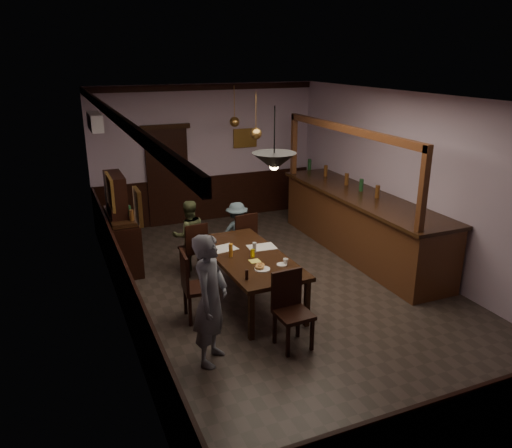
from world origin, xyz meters
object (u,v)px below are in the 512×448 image
pendant_iron (274,162)px  chair_side (193,283)px  sideboard (121,231)px  chair_near (291,306)px  coffee_cup (286,261)px  person_standing (210,300)px  soda_can (253,253)px  pendant_brass_mid (256,134)px  person_seated_left (189,235)px  dining_table (249,259)px  person_seated_right (237,232)px  bar_counter (360,222)px  chair_far_left (195,246)px  pendant_brass_far (235,122)px  chair_far_right (244,237)px

pendant_iron → chair_side: bearing=148.6°
sideboard → chair_near: bearing=-64.5°
chair_side → coffee_cup: (1.28, -0.30, 0.24)m
person_standing → soda_can: size_ratio=13.76×
sideboard → soda_can: bearing=-53.3°
chair_near → pendant_brass_mid: size_ratio=1.23×
person_standing → pendant_iron: 1.88m
pendant_brass_mid → person_standing: bearing=-122.3°
person_standing → person_seated_left: 2.87m
dining_table → sideboard: bearing=127.5°
person_seated_right → person_seated_left: bearing=5.2°
bar_counter → sideboard: bearing=165.9°
dining_table → chair_far_left: chair_far_left is taller
soda_can → coffee_cup: bearing=-52.8°
person_seated_right → pendant_brass_far: size_ratio=1.35×
sideboard → dining_table: bearing=-52.5°
dining_table → chair_far_left: 1.36m
chair_far_right → pendant_iron: 2.77m
person_seated_right → sideboard: 2.03m
pendant_iron → pendant_brass_far: bearing=76.6°
pendant_brass_mid → person_seated_right: bearing=170.4°
chair_far_left → chair_side: chair_side is taller
chair_side → soda_can: bearing=-77.8°
person_seated_left → sideboard: bearing=-25.3°
bar_counter → person_standing: bearing=-148.2°
bar_counter → coffee_cup: bearing=-146.7°
person_standing → soda_can: bearing=-2.7°
chair_side → sideboard: sideboard is taller
sideboard → pendant_iron: pendant_iron is taller
dining_table → pendant_iron: pendant_iron is taller
chair_far_right → person_standing: size_ratio=0.60×
person_seated_left → person_standing: bearing=79.6°
chair_near → pendant_brass_far: 4.82m
chair_near → person_standing: 1.09m
dining_table → soda_can: bearing=-75.4°
chair_far_left → chair_near: size_ratio=0.93×
chair_far_left → chair_far_right: chair_far_right is taller
chair_far_left → person_seated_left: size_ratio=0.75×
soda_can → pendant_brass_far: 3.62m
chair_far_left → coffee_cup: size_ratio=11.57×
pendant_brass_far → coffee_cup: bearing=-99.4°
sideboard → pendant_brass_mid: (2.31, -0.53, 1.62)m
chair_side → pendant_iron: pendant_iron is taller
chair_near → soda_can: bearing=87.7°
pendant_brass_far → person_seated_left: bearing=-133.1°
person_standing → pendant_brass_mid: bearing=6.0°
dining_table → chair_far_right: (0.42, 1.28, -0.15)m
bar_counter → pendant_iron: pendant_iron is taller
chair_side → person_seated_right: bearing=-32.2°
soda_can → pendant_brass_mid: 2.30m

